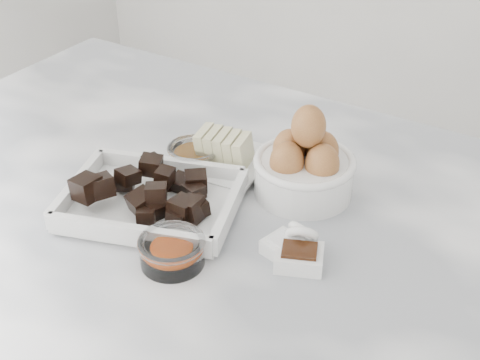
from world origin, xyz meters
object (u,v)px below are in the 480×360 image
at_px(zest_bowl, 172,250).
at_px(honey_bowl, 194,156).
at_px(salt_spoon, 291,244).
at_px(chocolate_dish, 151,195).
at_px(sugar_ramekin, 308,165).
at_px(egg_bowl, 305,166).
at_px(vanilla_spoon, 300,251).
at_px(butter_plate, 221,154).

bearing_deg(zest_bowl, honey_bowl, 118.40).
height_order(zest_bowl, salt_spoon, salt_spoon).
relative_size(chocolate_dish, sugar_ramekin, 3.19).
distance_m(chocolate_dish, egg_bowl, 0.22).
bearing_deg(salt_spoon, zest_bowl, -140.47).
bearing_deg(sugar_ramekin, vanilla_spoon, -65.74).
bearing_deg(zest_bowl, salt_spoon, 39.53).
bearing_deg(salt_spoon, sugar_ramekin, 110.12).
distance_m(butter_plate, sugar_ramekin, 0.14).
bearing_deg(zest_bowl, chocolate_dish, 140.56).
bearing_deg(salt_spoon, chocolate_dish, -174.62).
relative_size(chocolate_dish, butter_plate, 1.85).
relative_size(sugar_ramekin, egg_bowl, 0.60).
relative_size(vanilla_spoon, salt_spoon, 1.12).
relative_size(chocolate_dish, zest_bowl, 3.29).
height_order(chocolate_dish, honey_bowl, chocolate_dish).
xyz_separation_m(chocolate_dish, butter_plate, (0.02, 0.15, -0.00)).
bearing_deg(butter_plate, chocolate_dish, -96.45).
bearing_deg(sugar_ramekin, egg_bowl, -73.36).
distance_m(egg_bowl, salt_spoon, 0.14).
bearing_deg(egg_bowl, salt_spoon, -69.10).
bearing_deg(zest_bowl, butter_plate, 108.59).
height_order(chocolate_dish, zest_bowl, chocolate_dish).
distance_m(sugar_ramekin, zest_bowl, 0.26).
height_order(chocolate_dish, salt_spoon, chocolate_dish).
bearing_deg(egg_bowl, zest_bowl, -106.19).
bearing_deg(honey_bowl, chocolate_dish, -82.54).
relative_size(butter_plate, egg_bowl, 1.03).
bearing_deg(sugar_ramekin, honey_bowl, -161.34).
bearing_deg(chocolate_dish, egg_bowl, 43.61).
relative_size(egg_bowl, zest_bowl, 1.72).
bearing_deg(vanilla_spoon, honey_bowl, 154.86).
xyz_separation_m(chocolate_dish, salt_spoon, (0.21, 0.02, -0.01)).
xyz_separation_m(honey_bowl, salt_spoon, (0.23, -0.11, -0.00)).
xyz_separation_m(butter_plate, vanilla_spoon, (0.21, -0.14, -0.01)).
distance_m(sugar_ramekin, vanilla_spoon, 0.19).
xyz_separation_m(sugar_ramekin, zest_bowl, (-0.06, -0.26, -0.01)).
relative_size(butter_plate, zest_bowl, 1.78).
xyz_separation_m(egg_bowl, zest_bowl, (-0.07, -0.23, -0.03)).
bearing_deg(zest_bowl, egg_bowl, 73.81).
bearing_deg(zest_bowl, vanilla_spoon, 33.40).
height_order(butter_plate, sugar_ramekin, butter_plate).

